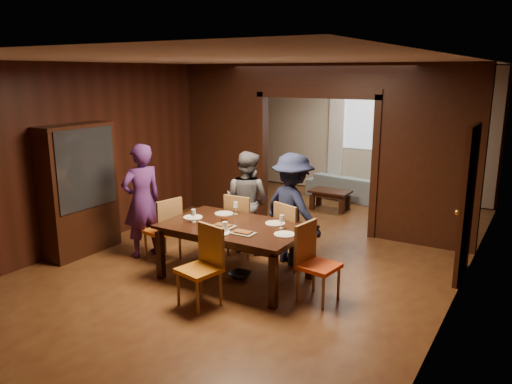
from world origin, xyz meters
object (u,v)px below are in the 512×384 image
Objects in this scene: person_navy at (292,209)px; chair_far_r at (295,235)px; sofa at (349,187)px; hutch at (79,190)px; chair_left at (162,229)px; dining_table at (235,252)px; chair_near at (199,268)px; person_grey at (247,201)px; chair_right at (319,264)px; coffee_table at (330,200)px; chair_far_l at (244,224)px; person_purple at (142,201)px.

person_navy is 1.69× the size of chair_far_r.
sofa is 0.93× the size of hutch.
chair_left is at bearing 41.87° from chair_far_r.
person_navy is at bearing 66.99° from dining_table.
chair_left is at bearing 158.98° from chair_near.
chair_right is at bearing 148.24° from person_grey.
chair_near is (-0.44, -1.68, 0.00)m from chair_far_r.
chair_right reaches higher than coffee_table.
dining_table is (0.24, -4.98, 0.11)m from sofa.
chair_near is at bearing 104.08° from chair_far_l.
person_navy is at bearing -175.09° from chair_far_l.
chair_far_l is 0.90m from chair_far_r.
person_purple is 1.78× the size of chair_left.
dining_table is at bearing 87.82° from person_navy.
person_purple is 1.60m from person_grey.
hutch is (-2.67, 0.53, 0.52)m from chair_near.
dining_table is at bearing 113.98° from chair_far_l.
person_grey is at bearing 65.32° from chair_right.
chair_far_l is (-1.64, 0.89, 0.00)m from chair_right.
chair_right is (1.51, -3.99, 0.28)m from coffee_table.
person_purple is 0.93× the size of sofa.
chair_far_l is 0.48× the size of hutch.
chair_far_r reaches higher than sofa.
person_navy reaches higher than person_grey.
chair_left is 0.48× the size of hutch.
dining_table is 0.94m from chair_far_l.
person_purple reaches higher than chair_left.
dining_table reaches higher than sofa.
chair_near is (0.47, -1.74, 0.00)m from chair_far_l.
chair_left is (-1.07, -4.96, 0.21)m from sofa.
chair_far_l is at bearing -92.43° from coffee_table.
person_navy is 1.88m from chair_near.
chair_far_l and chair_near have the same top height.
dining_table is 1.97× the size of chair_right.
chair_far_r is at bearing 88.13° from chair_near.
chair_far_r is 1.74m from chair_near.
person_grey is 1.63× the size of chair_near.
chair_far_l is 2.57m from hutch.
person_grey is at bearing 33.53° from hutch.
chair_right is (1.25, -0.05, 0.10)m from dining_table.
chair_right is at bearing -2.37° from dining_table.
hutch is at bearing 34.45° from person_grey.
person_navy is 1.34m from chair_right.
person_navy is 1.69× the size of chair_left.
person_navy is 3.26m from hutch.
chair_far_l is (1.29, 0.83, -0.38)m from person_purple.
person_grey is at bearing -72.00° from chair_far_l.
chair_far_l and chair_far_r have the same top height.
hutch reaches higher than sofa.
chair_far_l is at bearing 69.41° from chair_right.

